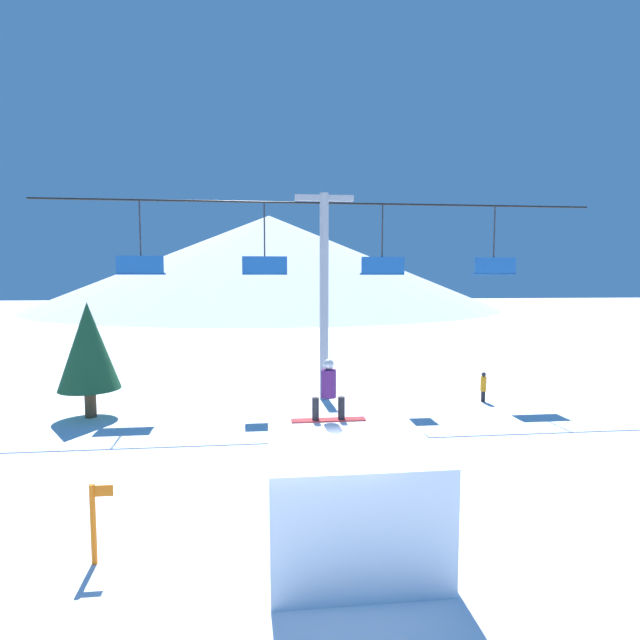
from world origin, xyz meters
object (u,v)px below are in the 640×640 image
(distant_skier, at_px, (483,386))
(snowboarder, at_px, (329,390))
(trail_marker, at_px, (94,521))
(snow_ramp, at_px, (348,492))
(pine_tree_near, at_px, (88,346))

(distant_skier, bearing_deg, snowboarder, -129.66)
(trail_marker, bearing_deg, snow_ramp, 1.09)
(snow_ramp, distance_m, snowboarder, 2.05)
(snowboarder, bearing_deg, pine_tree_near, 131.75)
(trail_marker, height_order, distant_skier, trail_marker)
(pine_tree_near, bearing_deg, trail_marker, -71.32)
(distant_skier, bearing_deg, trail_marker, -138.97)
(pine_tree_near, xyz_separation_m, trail_marker, (3.31, -9.79, -1.82))
(snowboarder, distance_m, distant_skier, 12.05)
(snow_ramp, xyz_separation_m, pine_tree_near, (-7.87, 9.70, 1.55))
(snow_ramp, height_order, trail_marker, snow_ramp)
(snowboarder, relative_size, distant_skier, 1.26)
(snowboarder, xyz_separation_m, distant_skier, (7.58, 9.14, -2.08))
(pine_tree_near, bearing_deg, snowboarder, -48.25)
(snowboarder, xyz_separation_m, pine_tree_near, (-7.64, 8.56, -0.14))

